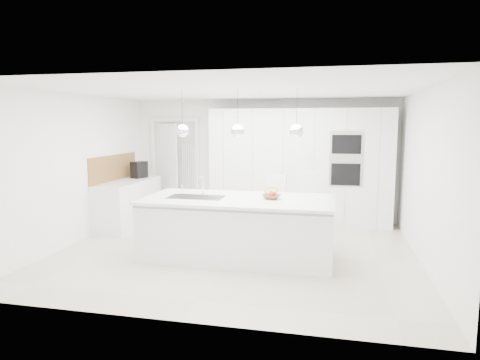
% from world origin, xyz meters
% --- Properties ---
extents(floor, '(5.50, 5.50, 0.00)m').
position_xyz_m(floor, '(0.00, 0.00, 0.00)').
color(floor, beige).
rests_on(floor, ground).
extents(wall_back, '(5.50, 0.00, 5.50)m').
position_xyz_m(wall_back, '(0.00, 2.50, 1.25)').
color(wall_back, white).
rests_on(wall_back, ground).
extents(wall_left, '(0.00, 5.00, 5.00)m').
position_xyz_m(wall_left, '(-2.75, 0.00, 1.25)').
color(wall_left, white).
rests_on(wall_left, ground).
extents(ceiling, '(5.50, 5.50, 0.00)m').
position_xyz_m(ceiling, '(0.00, 0.00, 2.50)').
color(ceiling, white).
rests_on(ceiling, wall_back).
extents(tall_cabinets, '(3.60, 0.60, 2.30)m').
position_xyz_m(tall_cabinets, '(0.80, 2.20, 1.15)').
color(tall_cabinets, white).
rests_on(tall_cabinets, floor).
extents(oven_stack, '(0.62, 0.04, 1.05)m').
position_xyz_m(oven_stack, '(1.70, 1.89, 1.35)').
color(oven_stack, '#A5A5A8').
rests_on(oven_stack, tall_cabinets).
extents(doorway_frame, '(1.11, 0.08, 2.13)m').
position_xyz_m(doorway_frame, '(-1.95, 2.47, 1.02)').
color(doorway_frame, white).
rests_on(doorway_frame, floor).
extents(hallway_door, '(0.76, 0.38, 2.00)m').
position_xyz_m(hallway_door, '(-2.20, 2.42, 1.00)').
color(hallway_door, white).
rests_on(hallway_door, floor).
extents(radiator, '(0.32, 0.04, 1.40)m').
position_xyz_m(radiator, '(-1.63, 2.46, 0.85)').
color(radiator, white).
rests_on(radiator, floor).
extents(left_base_cabinets, '(0.60, 1.80, 0.86)m').
position_xyz_m(left_base_cabinets, '(-2.45, 1.20, 0.43)').
color(left_base_cabinets, white).
rests_on(left_base_cabinets, floor).
extents(left_worktop, '(0.62, 1.82, 0.04)m').
position_xyz_m(left_worktop, '(-2.45, 1.20, 0.88)').
color(left_worktop, white).
rests_on(left_worktop, left_base_cabinets).
extents(oak_backsplash, '(0.02, 1.80, 0.50)m').
position_xyz_m(oak_backsplash, '(-2.74, 1.20, 1.15)').
color(oak_backsplash, olive).
rests_on(oak_backsplash, wall_left).
extents(island_base, '(2.80, 1.20, 0.86)m').
position_xyz_m(island_base, '(0.10, -0.30, 0.43)').
color(island_base, white).
rests_on(island_base, floor).
extents(island_worktop, '(2.84, 1.40, 0.04)m').
position_xyz_m(island_worktop, '(0.10, -0.25, 0.88)').
color(island_worktop, white).
rests_on(island_worktop, island_base).
extents(island_sink, '(0.84, 0.44, 0.18)m').
position_xyz_m(island_sink, '(-0.55, -0.30, 0.82)').
color(island_sink, '#3F3F42').
rests_on(island_sink, island_worktop).
extents(island_tap, '(0.02, 0.02, 0.30)m').
position_xyz_m(island_tap, '(-0.50, -0.10, 1.05)').
color(island_tap, white).
rests_on(island_tap, island_worktop).
extents(pendant_left, '(0.20, 0.20, 0.20)m').
position_xyz_m(pendant_left, '(-0.75, -0.30, 1.90)').
color(pendant_left, white).
rests_on(pendant_left, ceiling).
extents(pendant_mid, '(0.20, 0.20, 0.20)m').
position_xyz_m(pendant_mid, '(0.10, -0.30, 1.90)').
color(pendant_mid, white).
rests_on(pendant_mid, ceiling).
extents(pendant_right, '(0.20, 0.20, 0.20)m').
position_xyz_m(pendant_right, '(0.95, -0.30, 1.90)').
color(pendant_right, white).
rests_on(pendant_right, ceiling).
extents(fruit_bowl, '(0.31, 0.31, 0.07)m').
position_xyz_m(fruit_bowl, '(0.59, -0.21, 0.93)').
color(fruit_bowl, olive).
rests_on(fruit_bowl, island_worktop).
extents(espresso_machine, '(0.29, 0.36, 0.34)m').
position_xyz_m(espresso_machine, '(-2.43, 1.67, 1.07)').
color(espresso_machine, black).
rests_on(espresso_machine, left_worktop).
extents(bar_stool_left, '(0.49, 0.60, 1.14)m').
position_xyz_m(bar_stool_left, '(0.53, 0.63, 0.57)').
color(bar_stool_left, white).
rests_on(bar_stool_left, floor).
extents(bar_stool_right, '(0.48, 0.61, 1.20)m').
position_xyz_m(bar_stool_right, '(1.08, 0.71, 0.60)').
color(bar_stool_right, white).
rests_on(bar_stool_right, floor).
extents(apple_a, '(0.08, 0.08, 0.08)m').
position_xyz_m(apple_a, '(0.60, -0.25, 0.97)').
color(apple_a, red).
rests_on(apple_a, fruit_bowl).
extents(apple_b, '(0.08, 0.08, 0.08)m').
position_xyz_m(apple_b, '(0.62, -0.21, 0.97)').
color(apple_b, red).
rests_on(apple_b, fruit_bowl).
extents(apple_c, '(0.08, 0.08, 0.08)m').
position_xyz_m(apple_c, '(0.58, -0.15, 0.97)').
color(apple_c, red).
rests_on(apple_c, fruit_bowl).
extents(banana_bunch, '(0.25, 0.18, 0.23)m').
position_xyz_m(banana_bunch, '(0.58, -0.19, 1.02)').
color(banana_bunch, yellow).
rests_on(banana_bunch, fruit_bowl).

